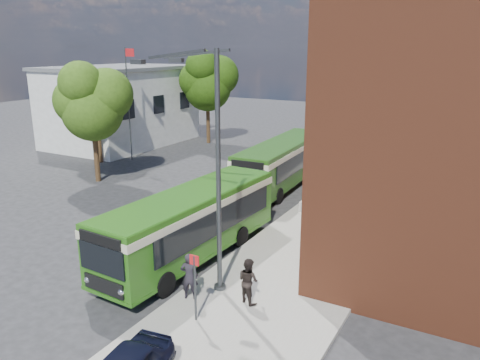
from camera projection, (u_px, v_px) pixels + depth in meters
The scene contains 14 objects.
ground at pixel (148, 246), 22.00m from camera, with size 120.00×120.00×0.00m, color #27272A.
pavement at pixel (344, 218), 25.43m from camera, with size 6.00×48.00×0.15m, color #9A968C.
kerb_line at pixel (292, 210), 26.88m from camera, with size 0.12×48.00×0.01m, color beige.
white_building at pixel (121, 105), 44.52m from camera, with size 9.40×13.40×7.30m.
flagpole at pixel (129, 100), 37.38m from camera, with size 0.95×0.10×9.00m.
street_lamp at pixel (210, 170), 16.74m from camera, with size 2.96×2.38×9.00m.
bus_stop_sign at pixel (195, 284), 15.44m from camera, with size 0.35×0.08×2.52m.
bus_front at pixel (191, 219), 20.27m from camera, with size 3.09×10.28×3.02m.
bus_rear at pixel (283, 159), 31.06m from camera, with size 3.07×11.21×3.02m.
pedestrian_a at pixel (189, 276), 16.94m from camera, with size 0.65×0.43×1.77m, color black.
pedestrian_b at pixel (248, 281), 16.70m from camera, with size 0.82×0.64×1.69m, color black.
tree_left at pixel (92, 101), 31.06m from camera, with size 4.85×4.62×8.20m.
tree_mid at pixel (95, 97), 36.49m from camera, with size 4.58×4.35×7.73m.
tree_right at pixel (208, 80), 43.96m from camera, with size 5.22×4.97×8.82m.
Camera 1 is at (13.65, -15.63, 9.05)m, focal length 35.00 mm.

